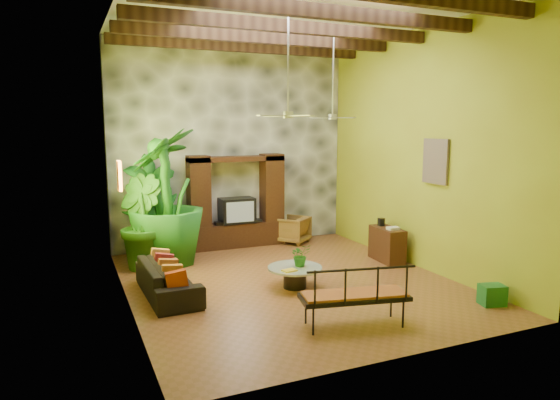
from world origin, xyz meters
name	(u,v)px	position (x,y,z in m)	size (l,w,h in m)	color
ground	(289,282)	(0.00, 0.00, 0.00)	(7.00, 7.00, 0.00)	brown
ceiling	(289,14)	(0.00, 0.00, 5.00)	(6.00, 7.00, 0.02)	silver
back_wall	(231,146)	(0.00, 3.50, 2.50)	(6.00, 0.02, 5.00)	olive
left_wall	(122,157)	(-3.00, 0.00, 2.50)	(0.02, 7.00, 5.00)	olive
right_wall	(418,150)	(3.00, 0.00, 2.50)	(0.02, 7.00, 5.00)	olive
stone_accent_wall	(232,146)	(0.00, 3.44, 2.50)	(5.98, 0.10, 4.98)	#3D4046
ceiling_beams	(289,27)	(0.00, 0.00, 4.78)	(5.95, 5.36, 0.22)	#362011
entertainment_center	(237,208)	(0.00, 3.14, 0.97)	(2.40, 0.55, 2.30)	black
ceiling_fan_front	(288,103)	(-0.20, -0.40, 3.40)	(1.28, 1.28, 1.86)	#B7B7BC
ceiling_fan_back	(333,107)	(1.60, 1.20, 3.40)	(1.28, 1.28, 1.86)	#B7B7BC
wall_art_mask	(119,176)	(-2.96, 1.00, 2.10)	(0.06, 0.32, 0.55)	gold
wall_art_painting	(436,161)	(2.96, -0.60, 2.30)	(0.06, 0.70, 0.90)	#22597E
sofa	(168,279)	(-2.30, 0.14, 0.30)	(2.05, 0.80, 0.60)	black
wicker_armchair	(293,230)	(1.45, 2.93, 0.35)	(0.74, 0.76, 0.69)	olive
tall_plant_a	(153,206)	(-2.07, 2.91, 1.19)	(1.25, 0.85, 2.37)	#185D1D
tall_plant_b	(140,222)	(-2.49, 2.11, 1.00)	(1.10, 0.89, 2.00)	#256119
tall_plant_c	(166,197)	(-1.89, 2.25, 1.48)	(1.66, 1.66, 2.96)	#1B5F19
coffee_table	(295,274)	(-0.03, -0.37, 0.26)	(1.02, 1.02, 0.40)	black
centerpiece_plant	(301,255)	(0.09, -0.35, 0.61)	(0.38, 0.33, 0.42)	#23681B
yellow_tray	(290,270)	(-0.24, -0.58, 0.41)	(0.25, 0.18, 0.03)	yellow
iron_bench	(357,293)	(0.03, -2.42, 0.53)	(1.72, 0.93, 0.57)	black
side_console	(387,244)	(2.65, 0.50, 0.38)	(0.42, 0.94, 0.75)	#361811
green_bin	(492,295)	(2.65, -2.51, 0.17)	(0.40, 0.30, 0.35)	#1D6D38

